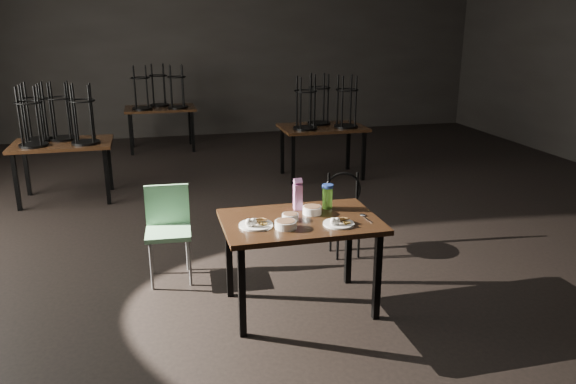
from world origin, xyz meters
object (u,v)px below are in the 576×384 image
object	(u,v)px
juice_carton	(298,195)
water_bottle	(327,196)
bentwood_chair	(344,207)
school_chair	(168,224)
main_table	(300,229)

from	to	relation	value
juice_carton	water_bottle	bearing A→B (deg)	-8.00
bentwood_chair	juice_carton	bearing A→B (deg)	-123.79
water_bottle	school_chair	xyz separation A→B (m)	(-1.26, 0.62, -0.35)
bentwood_chair	main_table	bearing A→B (deg)	-117.58
water_bottle	school_chair	distance (m)	1.45
water_bottle	bentwood_chair	size ratio (longest dim) A/B	0.25
main_table	school_chair	xyz separation A→B (m)	(-0.98, 0.82, -0.17)
water_bottle	juice_carton	bearing A→B (deg)	172.00
main_table	juice_carton	world-z (taller)	juice_carton
main_table	bentwood_chair	xyz separation A→B (m)	(0.71, 0.97, -0.20)
juice_carton	school_chair	world-z (taller)	juice_carton
water_bottle	school_chair	world-z (taller)	water_bottle
juice_carton	water_bottle	world-z (taller)	juice_carton
school_chair	juice_carton	bearing A→B (deg)	-26.29
main_table	juice_carton	distance (m)	0.31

